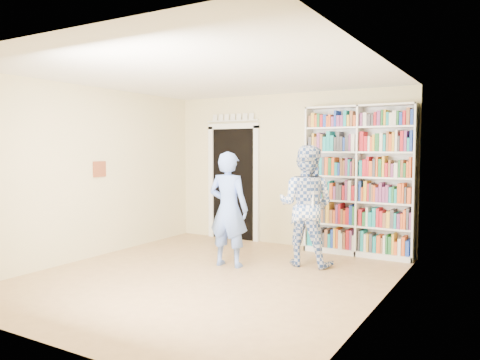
# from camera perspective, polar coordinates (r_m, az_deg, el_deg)

# --- Properties ---
(floor) EXTENTS (5.00, 5.00, 0.00)m
(floor) POSITION_cam_1_polar(r_m,az_deg,el_deg) (6.43, -3.95, -11.75)
(floor) COLOR #A0774D
(floor) RESTS_ON ground
(ceiling) EXTENTS (5.00, 5.00, 0.00)m
(ceiling) POSITION_cam_1_polar(r_m,az_deg,el_deg) (6.27, -4.07, 12.76)
(ceiling) COLOR white
(ceiling) RESTS_ON wall_back
(wall_back) EXTENTS (4.50, 0.00, 4.50)m
(wall_back) POSITION_cam_1_polar(r_m,az_deg,el_deg) (8.38, 5.71, 1.26)
(wall_back) COLOR beige
(wall_back) RESTS_ON floor
(wall_left) EXTENTS (0.00, 5.00, 5.00)m
(wall_left) POSITION_cam_1_polar(r_m,az_deg,el_deg) (7.70, -17.94, 0.85)
(wall_left) COLOR beige
(wall_left) RESTS_ON floor
(wall_right) EXTENTS (0.00, 5.00, 5.00)m
(wall_right) POSITION_cam_1_polar(r_m,az_deg,el_deg) (5.27, 16.60, -0.44)
(wall_right) COLOR beige
(wall_right) RESTS_ON floor
(bookshelf) EXTENTS (1.76, 0.33, 2.42)m
(bookshelf) POSITION_cam_1_polar(r_m,az_deg,el_deg) (7.77, 14.29, -0.01)
(bookshelf) COLOR white
(bookshelf) RESTS_ON floor
(doorway) EXTENTS (1.10, 0.08, 2.43)m
(doorway) POSITION_cam_1_polar(r_m,az_deg,el_deg) (8.89, -0.81, 0.32)
(doorway) COLOR black
(doorway) RESTS_ON floor
(wall_art) EXTENTS (0.03, 0.25, 0.25)m
(wall_art) POSITION_cam_1_polar(r_m,az_deg,el_deg) (7.82, -16.76, 1.29)
(wall_art) COLOR brown
(wall_art) RESTS_ON wall_left
(man_blue) EXTENTS (0.64, 0.45, 1.68)m
(man_blue) POSITION_cam_1_polar(r_m,az_deg,el_deg) (6.85, -1.42, -3.58)
(man_blue) COLOR #6385DD
(man_blue) RESTS_ON floor
(man_plaid) EXTENTS (0.91, 0.73, 1.78)m
(man_plaid) POSITION_cam_1_polar(r_m,az_deg,el_deg) (6.98, 8.04, -3.09)
(man_plaid) COLOR #34559E
(man_plaid) RESTS_ON floor
(paper_sheet) EXTENTS (0.21, 0.04, 0.29)m
(paper_sheet) POSITION_cam_1_polar(r_m,az_deg,el_deg) (6.74, 8.09, -2.47)
(paper_sheet) COLOR white
(paper_sheet) RESTS_ON man_plaid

